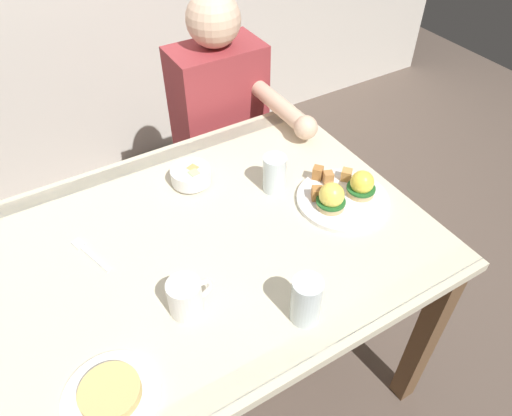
{
  "coord_description": "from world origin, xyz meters",
  "views": [
    {
      "loc": [
        -0.32,
        -0.82,
        1.68
      ],
      "look_at": [
        0.17,
        0.0,
        0.78
      ],
      "focal_mm": 33.21,
      "sensor_mm": 36.0,
      "label": 1
    }
  ],
  "objects_px": {
    "fruit_bowl": "(191,176)",
    "water_glass_near": "(274,176)",
    "diner_person": "(224,123)",
    "water_glass_far": "(306,303)",
    "eggs_benedict_plate": "(343,195)",
    "dining_table": "(205,266)",
    "coffee_mug": "(186,296)",
    "fork": "(89,253)",
    "side_plate": "(111,395)"
  },
  "relations": [
    {
      "from": "coffee_mug",
      "to": "diner_person",
      "type": "distance_m",
      "value": 0.94
    },
    {
      "from": "water_glass_near",
      "to": "side_plate",
      "type": "height_order",
      "value": "water_glass_near"
    },
    {
      "from": "dining_table",
      "to": "fork",
      "type": "distance_m",
      "value": 0.32
    },
    {
      "from": "fruit_bowl",
      "to": "coffee_mug",
      "type": "xyz_separation_m",
      "value": [
        -0.2,
        -0.41,
        0.02
      ]
    },
    {
      "from": "water_glass_far",
      "to": "diner_person",
      "type": "distance_m",
      "value": 0.99
    },
    {
      "from": "water_glass_near",
      "to": "diner_person",
      "type": "height_order",
      "value": "diner_person"
    },
    {
      "from": "dining_table",
      "to": "fruit_bowl",
      "type": "relative_size",
      "value": 10.0
    },
    {
      "from": "water_glass_near",
      "to": "water_glass_far",
      "type": "height_order",
      "value": "water_glass_far"
    },
    {
      "from": "dining_table",
      "to": "fruit_bowl",
      "type": "xyz_separation_m",
      "value": [
        0.08,
        0.23,
        0.14
      ]
    },
    {
      "from": "fork",
      "to": "diner_person",
      "type": "xyz_separation_m",
      "value": [
        0.66,
        0.49,
        -0.09
      ]
    },
    {
      "from": "water_glass_near",
      "to": "water_glass_far",
      "type": "relative_size",
      "value": 0.93
    },
    {
      "from": "side_plate",
      "to": "diner_person",
      "type": "distance_m",
      "value": 1.16
    },
    {
      "from": "dining_table",
      "to": "eggs_benedict_plate",
      "type": "relative_size",
      "value": 4.44
    },
    {
      "from": "water_glass_far",
      "to": "diner_person",
      "type": "relative_size",
      "value": 0.11
    },
    {
      "from": "dining_table",
      "to": "diner_person",
      "type": "xyz_separation_m",
      "value": [
        0.38,
        0.6,
        0.02
      ]
    },
    {
      "from": "eggs_benedict_plate",
      "to": "fork",
      "type": "height_order",
      "value": "eggs_benedict_plate"
    },
    {
      "from": "coffee_mug",
      "to": "water_glass_far",
      "type": "distance_m",
      "value": 0.27
    },
    {
      "from": "dining_table",
      "to": "fork",
      "type": "height_order",
      "value": "fork"
    },
    {
      "from": "fruit_bowl",
      "to": "diner_person",
      "type": "height_order",
      "value": "diner_person"
    },
    {
      "from": "eggs_benedict_plate",
      "to": "fruit_bowl",
      "type": "height_order",
      "value": "eggs_benedict_plate"
    },
    {
      "from": "fruit_bowl",
      "to": "water_glass_near",
      "type": "height_order",
      "value": "water_glass_near"
    },
    {
      "from": "fruit_bowl",
      "to": "side_plate",
      "type": "bearing_deg",
      "value": -129.02
    },
    {
      "from": "dining_table",
      "to": "fruit_bowl",
      "type": "height_order",
      "value": "fruit_bowl"
    },
    {
      "from": "fruit_bowl",
      "to": "water_glass_far",
      "type": "bearing_deg",
      "value": -88.05
    },
    {
      "from": "fruit_bowl",
      "to": "diner_person",
      "type": "relative_size",
      "value": 0.11
    },
    {
      "from": "fruit_bowl",
      "to": "fork",
      "type": "xyz_separation_m",
      "value": [
        -0.35,
        -0.12,
        -0.03
      ]
    },
    {
      "from": "dining_table",
      "to": "coffee_mug",
      "type": "relative_size",
      "value": 10.76
    },
    {
      "from": "diner_person",
      "to": "eggs_benedict_plate",
      "type": "bearing_deg",
      "value": -86.59
    },
    {
      "from": "eggs_benedict_plate",
      "to": "fork",
      "type": "distance_m",
      "value": 0.72
    },
    {
      "from": "eggs_benedict_plate",
      "to": "water_glass_far",
      "type": "xyz_separation_m",
      "value": [
        -0.32,
        -0.27,
        0.03
      ]
    },
    {
      "from": "fruit_bowl",
      "to": "diner_person",
      "type": "bearing_deg",
      "value": 50.79
    },
    {
      "from": "water_glass_near",
      "to": "water_glass_far",
      "type": "xyz_separation_m",
      "value": [
        -0.18,
        -0.42,
        0.0
      ]
    },
    {
      "from": "fork",
      "to": "water_glass_far",
      "type": "height_order",
      "value": "water_glass_far"
    },
    {
      "from": "diner_person",
      "to": "side_plate",
      "type": "bearing_deg",
      "value": -129.09
    },
    {
      "from": "dining_table",
      "to": "water_glass_near",
      "type": "xyz_separation_m",
      "value": [
        0.28,
        0.08,
        0.16
      ]
    },
    {
      "from": "water_glass_far",
      "to": "dining_table",
      "type": "bearing_deg",
      "value": 106.45
    },
    {
      "from": "water_glass_near",
      "to": "side_plate",
      "type": "xyz_separation_m",
      "value": [
        -0.63,
        -0.38,
        -0.04
      ]
    },
    {
      "from": "fork",
      "to": "side_plate",
      "type": "bearing_deg",
      "value": -100.13
    },
    {
      "from": "dining_table",
      "to": "fork",
      "type": "bearing_deg",
      "value": 157.83
    },
    {
      "from": "water_glass_near",
      "to": "diner_person",
      "type": "xyz_separation_m",
      "value": [
        0.1,
        0.52,
        -0.14
      ]
    },
    {
      "from": "coffee_mug",
      "to": "eggs_benedict_plate",
      "type": "bearing_deg",
      "value": 11.33
    },
    {
      "from": "dining_table",
      "to": "water_glass_far",
      "type": "distance_m",
      "value": 0.38
    },
    {
      "from": "coffee_mug",
      "to": "diner_person",
      "type": "relative_size",
      "value": 0.1
    },
    {
      "from": "fruit_bowl",
      "to": "water_glass_far",
      "type": "relative_size",
      "value": 0.96
    },
    {
      "from": "coffee_mug",
      "to": "water_glass_far",
      "type": "xyz_separation_m",
      "value": [
        0.22,
        -0.16,
        0.0
      ]
    },
    {
      "from": "water_glass_far",
      "to": "coffee_mug",
      "type": "bearing_deg",
      "value": 145.01
    },
    {
      "from": "fruit_bowl",
      "to": "water_glass_far",
      "type": "height_order",
      "value": "water_glass_far"
    },
    {
      "from": "fork",
      "to": "side_plate",
      "type": "xyz_separation_m",
      "value": [
        -0.07,
        -0.41,
        0.01
      ]
    },
    {
      "from": "coffee_mug",
      "to": "diner_person",
      "type": "height_order",
      "value": "diner_person"
    },
    {
      "from": "eggs_benedict_plate",
      "to": "diner_person",
      "type": "relative_size",
      "value": 0.24
    }
  ]
}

